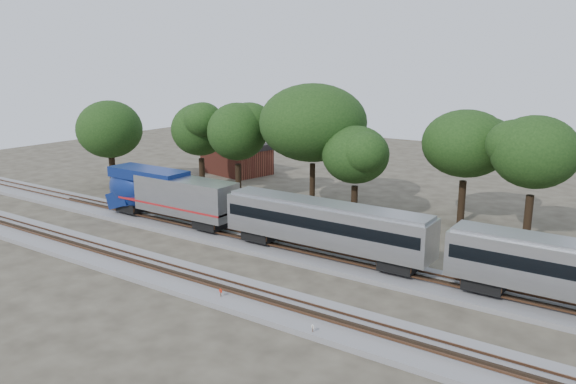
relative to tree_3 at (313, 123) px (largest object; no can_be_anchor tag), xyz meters
The scene contains 14 objects.
ground 23.27m from the tree_3, 69.24° to the right, with size 160.00×160.00×0.00m, color #383328.
track_far 18.37m from the tree_3, 61.39° to the right, with size 160.00×5.00×0.73m.
track_near 26.66m from the tree_3, 72.52° to the right, with size 160.00×5.00×0.73m.
switch_stand_red 27.85m from the tree_3, 72.37° to the right, with size 0.32×0.09×1.00m.
switch_stand_white 31.86m from the tree_3, 58.00° to the right, with size 0.27×0.14×0.89m.
switch_lever 30.43m from the tree_3, 60.64° to the right, with size 0.50×0.30×0.30m, color #512D19.
brick_building 24.93m from the tree_3, 150.66° to the left, with size 10.78×8.57×4.62m.
tree_0 28.97m from the tree_3, 169.79° to the right, with size 7.94×7.94×11.19m.
tree_1 16.66m from the tree_3, behind, with size 8.27×8.27×11.66m.
tree_2 9.81m from the tree_3, behind, with size 8.60×8.60×12.13m.
tree_3 is the anchor object (origin of this frame).
tree_4 7.02m from the tree_3, 14.74° to the right, with size 7.33×7.33×10.33m.
tree_5 16.38m from the tree_3, 15.05° to the left, with size 8.58×8.58×12.10m.
tree_6 23.01m from the tree_3, ahead, with size 8.80×8.80×12.41m.
Camera 1 is at (25.31, -33.22, 16.83)m, focal length 35.00 mm.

